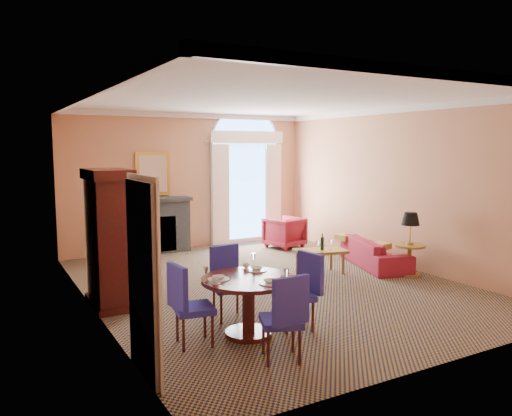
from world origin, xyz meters
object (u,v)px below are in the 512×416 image
armoire (109,241)px  sofa (375,252)px  side_table (410,236)px  armchair (284,232)px  coffee_table (321,252)px  dining_table (248,293)px

armoire → sofa: 5.32m
sofa → side_table: bearing=-158.9°
sofa → armchair: bearing=30.9°
sofa → side_table: side_table is taller
armoire → coffee_table: 3.93m
armoire → coffee_table: size_ratio=1.98×
sofa → armoire: bearing=107.2°
coffee_table → side_table: size_ratio=0.89×
dining_table → coffee_table: bearing=37.6°
armoire → dining_table: armoire is taller
dining_table → side_table: size_ratio=1.03×
armoire → armchair: armoire is taller
sofa → coffee_table: coffee_table is taller
sofa → coffee_table: 1.39m
armchair → coffee_table: bearing=58.4°
armoire → sofa: armoire is taller
dining_table → side_table: (4.08, 1.20, 0.19)m
sofa → dining_table: bearing=134.9°
coffee_table → dining_table: bearing=-128.4°
sofa → side_table: 0.98m
dining_table → sofa: (4.03, 2.06, -0.28)m
armoire → coffee_table: armoire is taller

